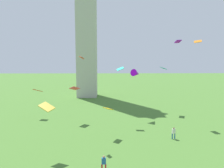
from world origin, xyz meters
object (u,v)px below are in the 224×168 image
person_1 (104,163)px  kite_flying_1 (75,88)px  kite_flying_2 (82,58)px  kite_flying_7 (38,90)px  monument_obelisk (86,6)px  person_0 (174,132)px  kite_flying_5 (47,107)px  kite_flying_8 (136,73)px  kite_flying_9 (120,69)px  kite_flying_4 (178,41)px  kite_flying_3 (108,109)px  kite_flying_6 (198,41)px  kite_flying_0 (163,68)px

person_1 → kite_flying_1: kite_flying_1 is taller
kite_flying_2 → kite_flying_7: kite_flying_2 is taller
kite_flying_2 → monument_obelisk: bearing=156.3°
person_0 → kite_flying_5: 16.32m
person_0 → kite_flying_8: bearing=-79.6°
monument_obelisk → kite_flying_5: 39.29m
kite_flying_1 → kite_flying_5: kite_flying_1 is taller
kite_flying_8 → kite_flying_9: size_ratio=1.94×
kite_flying_2 → kite_flying_8: size_ratio=0.41×
monument_obelisk → kite_flying_4: (16.51, -22.58, -10.02)m
kite_flying_9 → person_1: bearing=-100.9°
kite_flying_1 → kite_flying_7: size_ratio=1.06×
kite_flying_3 → kite_flying_6: bearing=153.7°
monument_obelisk → kite_flying_3: size_ratio=28.74×
monument_obelisk → kite_flying_4: monument_obelisk is taller
person_0 → kite_flying_9: bearing=-56.0°
kite_flying_3 → kite_flying_9: bearing=-163.2°
kite_flying_8 → kite_flying_9: bearing=89.9°
kite_flying_4 → kite_flying_9: (-9.11, -0.81, -4.23)m
kite_flying_5 → kite_flying_7: 16.52m
kite_flying_5 → kite_flying_7: size_ratio=1.16×
kite_flying_6 → kite_flying_7: kite_flying_6 is taller
kite_flying_9 → kite_flying_3: bearing=-109.4°
kite_flying_7 → kite_flying_8: 17.30m
kite_flying_0 → kite_flying_8: size_ratio=0.82×
person_0 → kite_flying_1: (-13.87, 7.90, 4.61)m
person_0 → kite_flying_8: kite_flying_8 is taller
kite_flying_2 → kite_flying_9: 9.26m
kite_flying_1 → kite_flying_4: bearing=-55.7°
person_1 → kite_flying_2: size_ratio=1.67×
kite_flying_1 → kite_flying_6: size_ratio=1.24×
kite_flying_6 → kite_flying_9: size_ratio=1.15×
kite_flying_0 → kite_flying_1: kite_flying_0 is taller
person_1 → kite_flying_3: size_ratio=0.98×
kite_flying_5 → kite_flying_0: bearing=78.3°
monument_obelisk → kite_flying_3: 35.60m
person_1 → kite_flying_5: kite_flying_5 is taller
person_0 → kite_flying_0: kite_flying_0 is taller
person_1 → kite_flying_6: bearing=46.9°
kite_flying_5 → kite_flying_8: 19.00m
kite_flying_5 → kite_flying_2: bearing=82.5°
person_1 → kite_flying_7: bearing=119.6°
kite_flying_4 → kite_flying_5: (-17.44, -12.58, -7.50)m
kite_flying_6 → person_1: bearing=-107.6°
person_0 → person_1: person_1 is taller
kite_flying_1 → kite_flying_3: size_ratio=1.05×
kite_flying_1 → kite_flying_6: bearing=-51.1°
kite_flying_2 → kite_flying_8: (7.98, 10.91, -2.84)m
kite_flying_0 → person_1: bearing=-179.8°
kite_flying_3 → kite_flying_4: kite_flying_4 is taller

